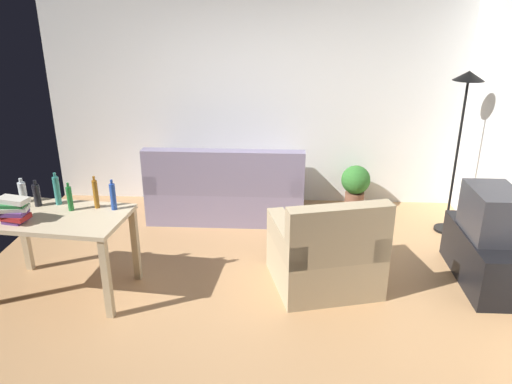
{
  "coord_description": "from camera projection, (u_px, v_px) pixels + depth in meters",
  "views": [
    {
      "loc": [
        0.35,
        -3.98,
        2.51
      ],
      "look_at": [
        0.1,
        0.5,
        0.75
      ],
      "focal_mm": 34.86,
      "sensor_mm": 36.0,
      "label": 1
    }
  ],
  "objects": [
    {
      "name": "wall_rear",
      "position": [
        255.0,
        97.0,
        6.18
      ],
      "size": [
        5.2,
        0.1,
        2.7
      ],
      "primitive_type": "cube",
      "color": "white",
      "rests_on": "ground_plane"
    },
    {
      "name": "bottle_green",
      "position": [
        70.0,
        198.0,
        4.34
      ],
      "size": [
        0.05,
        0.05,
        0.26
      ],
      "color": "#1E722D",
      "rests_on": "desk"
    },
    {
      "name": "book_stack",
      "position": [
        14.0,
        210.0,
        4.11
      ],
      "size": [
        0.28,
        0.22,
        0.21
      ],
      "color": "#593372",
      "rests_on": "desk"
    },
    {
      "name": "bottle_tall",
      "position": [
        57.0,
        190.0,
        4.46
      ],
      "size": [
        0.05,
        0.05,
        0.3
      ],
      "color": "teal",
      "rests_on": "desk"
    },
    {
      "name": "bottle_amber",
      "position": [
        96.0,
        194.0,
        4.38
      ],
      "size": [
        0.05,
        0.05,
        0.3
      ],
      "color": "#9E6019",
      "rests_on": "desk"
    },
    {
      "name": "ground_plane",
      "position": [
        242.0,
        287.0,
        4.64
      ],
      "size": [
        5.2,
        4.4,
        0.02
      ],
      "primitive_type": "cube",
      "color": "tan"
    },
    {
      "name": "tv_stand",
      "position": [
        483.0,
        257.0,
        4.65
      ],
      "size": [
        0.44,
        1.1,
        0.48
      ],
      "rotation": [
        0.0,
        0.0,
        1.57
      ],
      "color": "black",
      "rests_on": "ground_plane"
    },
    {
      "name": "couch",
      "position": [
        227.0,
        193.0,
        6.01
      ],
      "size": [
        1.84,
        0.84,
        0.92
      ],
      "rotation": [
        0.0,
        0.0,
        3.14
      ],
      "color": "gray",
      "rests_on": "ground_plane"
    },
    {
      "name": "bottle_blue",
      "position": [
        113.0,
        196.0,
        4.36
      ],
      "size": [
        0.05,
        0.05,
        0.28
      ],
      "color": "#2347A3",
      "rests_on": "desk"
    },
    {
      "name": "potted_plant",
      "position": [
        355.0,
        184.0,
        6.21
      ],
      "size": [
        0.36,
        0.36,
        0.57
      ],
      "color": "brown",
      "rests_on": "ground_plane"
    },
    {
      "name": "bottle_clear",
      "position": [
        23.0,
        192.0,
        4.52
      ],
      "size": [
        0.07,
        0.07,
        0.23
      ],
      "color": "silver",
      "rests_on": "desk"
    },
    {
      "name": "armchair",
      "position": [
        326.0,
        255.0,
        4.53
      ],
      "size": [
        1.08,
        1.04,
        0.92
      ],
      "rotation": [
        0.0,
        0.0,
        3.39
      ],
      "color": "tan",
      "rests_on": "ground_plane"
    },
    {
      "name": "tv",
      "position": [
        492.0,
        213.0,
        4.48
      ],
      "size": [
        0.41,
        0.6,
        0.44
      ],
      "rotation": [
        0.0,
        0.0,
        1.57
      ],
      "color": "#2D2D33",
      "rests_on": "tv_stand"
    },
    {
      "name": "torchiere_lamp",
      "position": [
        464.0,
        109.0,
        5.23
      ],
      "size": [
        0.32,
        0.32,
        1.81
      ],
      "color": "black",
      "rests_on": "ground_plane"
    },
    {
      "name": "desk",
      "position": [
        58.0,
        227.0,
        4.32
      ],
      "size": [
        1.26,
        0.82,
        0.76
      ],
      "rotation": [
        0.0,
        0.0,
        -0.1
      ],
      "color": "#C6B28E",
      "rests_on": "ground_plane"
    },
    {
      "name": "bottle_dark",
      "position": [
        37.0,
        195.0,
        4.44
      ],
      "size": [
        0.06,
        0.06,
        0.24
      ],
      "color": "black",
      "rests_on": "desk"
    }
  ]
}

